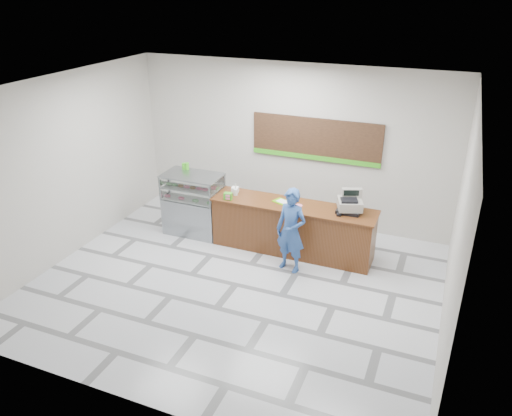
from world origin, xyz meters
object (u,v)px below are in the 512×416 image
at_px(cash_register, 350,204).
at_px(serving_tray, 282,202).
at_px(customer, 291,231).
at_px(sales_counter, 292,228).
at_px(display_case, 193,203).

xyz_separation_m(cash_register, serving_tray, (-1.32, -0.08, -0.15)).
relative_size(serving_tray, customer, 0.24).
relative_size(sales_counter, display_case, 2.45).
bearing_deg(serving_tray, customer, -36.47).
height_order(sales_counter, cash_register, cash_register).
bearing_deg(cash_register, serving_tray, 163.68).
distance_m(display_case, customer, 2.50).
bearing_deg(display_case, sales_counter, -0.00).
height_order(cash_register, customer, customer).
height_order(display_case, customer, customer).
relative_size(display_case, cash_register, 2.29).
bearing_deg(customer, serving_tray, 134.51).
distance_m(sales_counter, customer, 0.75).
xyz_separation_m(display_case, cash_register, (3.29, 0.11, 0.51)).
xyz_separation_m(sales_counter, serving_tray, (-0.24, 0.03, 0.52)).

